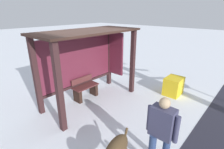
% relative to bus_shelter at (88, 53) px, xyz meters
% --- Properties ---
extents(ground_plane, '(60.00, 60.00, 0.00)m').
position_rel_bus_shelter_xyz_m(ground_plane, '(-0.13, -0.26, -1.64)').
color(ground_plane, white).
extents(bus_shelter, '(3.35, 1.50, 2.41)m').
position_rel_bus_shelter_xyz_m(bus_shelter, '(0.00, 0.00, 0.00)').
color(bus_shelter, '#331D1E').
rests_on(bus_shelter, ground).
extents(bench_left_inside, '(0.94, 0.41, 0.76)m').
position_rel_bus_shelter_xyz_m(bench_left_inside, '(-0.13, 0.07, -1.31)').
color(bench_left_inside, '#572A2A').
rests_on(bench_left_inside, ground).
extents(person_walking, '(0.36, 0.63, 1.54)m').
position_rel_bus_shelter_xyz_m(person_walking, '(-1.01, -3.24, -0.75)').
color(person_walking, '#40405E').
rests_on(person_walking, ground).
extents(grit_bin, '(0.71, 0.58, 0.66)m').
position_rel_bus_shelter_xyz_m(grit_bin, '(2.25, -2.15, -1.31)').
color(grit_bin, yellow).
rests_on(grit_bin, ground).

